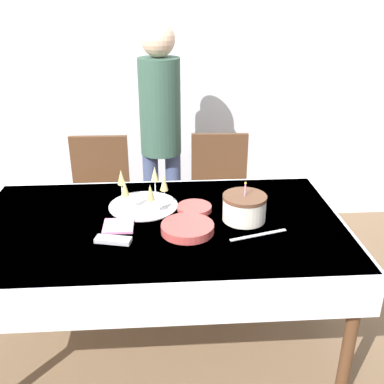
# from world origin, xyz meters

# --- Properties ---
(ground_plane) EXTENTS (12.00, 12.00, 0.00)m
(ground_plane) POSITION_xyz_m (0.00, 0.00, 0.00)
(ground_plane) COLOR brown
(wall_back) EXTENTS (8.00, 0.05, 2.70)m
(wall_back) POSITION_xyz_m (0.00, 1.55, 1.35)
(wall_back) COLOR silver
(wall_back) RESTS_ON ground_plane
(dining_table) EXTENTS (1.90, 1.08, 0.77)m
(dining_table) POSITION_xyz_m (0.00, 0.00, 0.67)
(dining_table) COLOR white
(dining_table) RESTS_ON ground_plane
(dining_chair_far_left) EXTENTS (0.43, 0.43, 0.94)m
(dining_chair_far_left) POSITION_xyz_m (-0.42, 0.86, 0.51)
(dining_chair_far_left) COLOR #51331E
(dining_chair_far_left) RESTS_ON ground_plane
(dining_chair_far_right) EXTENTS (0.44, 0.44, 0.94)m
(dining_chair_far_right) POSITION_xyz_m (0.42, 0.86, 0.51)
(dining_chair_far_right) COLOR #51331E
(dining_chair_far_right) RESTS_ON ground_plane
(birthday_cake) EXTENTS (0.22, 0.22, 0.21)m
(birthday_cake) POSITION_xyz_m (0.44, 0.00, 0.84)
(birthday_cake) COLOR silver
(birthday_cake) RESTS_ON dining_table
(champagne_tray) EXTENTS (0.38, 0.38, 0.18)m
(champagne_tray) POSITION_xyz_m (-0.08, 0.20, 0.84)
(champagne_tray) COLOR silver
(champagne_tray) RESTS_ON dining_table
(plate_stack_main) EXTENTS (0.26, 0.26, 0.04)m
(plate_stack_main) POSITION_xyz_m (0.14, -0.11, 0.79)
(plate_stack_main) COLOR #CC4C47
(plate_stack_main) RESTS_ON dining_table
(plate_stack_dessert) EXTENTS (0.18, 0.18, 0.03)m
(plate_stack_dessert) POSITION_xyz_m (0.19, 0.12, 0.79)
(plate_stack_dessert) COLOR #CC4C47
(plate_stack_dessert) RESTS_ON dining_table
(cake_knife) EXTENTS (0.29, 0.10, 0.00)m
(cake_knife) POSITION_xyz_m (0.48, -0.17, 0.77)
(cake_knife) COLOR silver
(cake_knife) RESTS_ON dining_table
(fork_pile) EXTENTS (0.18, 0.10, 0.02)m
(fork_pile) POSITION_xyz_m (-0.21, -0.18, 0.78)
(fork_pile) COLOR silver
(fork_pile) RESTS_ON dining_table
(napkin_pile) EXTENTS (0.15, 0.15, 0.01)m
(napkin_pile) POSITION_xyz_m (-0.20, -0.04, 0.78)
(napkin_pile) COLOR pink
(napkin_pile) RESTS_ON dining_table
(person_standing) EXTENTS (0.28, 0.28, 1.68)m
(person_standing) POSITION_xyz_m (0.02, 0.97, 1.02)
(person_standing) COLOR #3F4C72
(person_standing) RESTS_ON ground_plane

